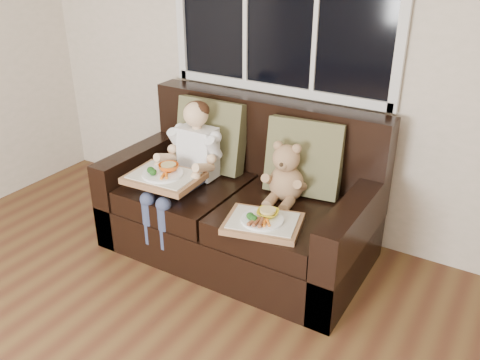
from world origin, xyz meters
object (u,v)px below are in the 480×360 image
Objects in this scene: tray_left at (164,176)px; tray_right at (263,222)px; teddy_bear at (286,176)px; loveseat at (242,206)px; child at (189,157)px.

tray_left is 0.73m from tray_right.
loveseat is at bearing 172.84° from teddy_bear.
loveseat is 0.48m from child.
child is 2.08× the size of teddy_bear.
tray_right is (0.72, -0.03, -0.10)m from tray_left.
child is at bearing 145.99° from tray_right.
loveseat is 3.48× the size of tray_right.
teddy_bear is 0.38m from tray_right.
child is 0.23m from tray_left.
tray_right is at bearing -5.23° from tray_left.
child is at bearing 77.51° from tray_left.
loveseat is 3.66× the size of tray_left.
loveseat is 4.34× the size of teddy_bear.
loveseat is 0.43m from teddy_bear.
teddy_bear is (0.31, -0.00, 0.30)m from loveseat.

